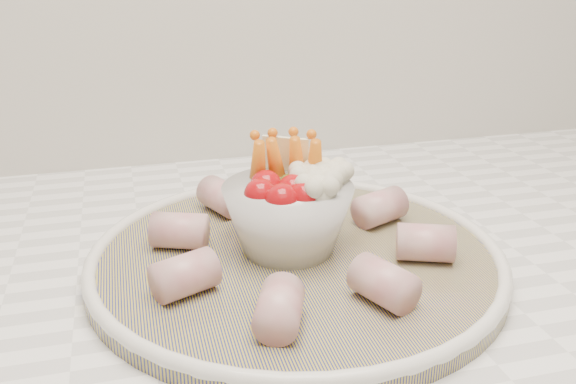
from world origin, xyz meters
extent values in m
cube|color=white|center=(0.00, 1.45, 0.90)|extent=(2.04, 0.62, 0.04)
cylinder|color=navy|center=(0.07, 1.43, 0.93)|extent=(0.37, 0.37, 0.01)
torus|color=white|center=(0.07, 1.43, 0.94)|extent=(0.36, 0.36, 0.01)
sphere|color=#A50A0F|center=(0.04, 1.43, 0.99)|extent=(0.03, 0.03, 0.03)
sphere|color=#A50A0F|center=(0.06, 1.41, 0.99)|extent=(0.03, 0.03, 0.03)
sphere|color=#A50A0F|center=(0.08, 1.42, 0.99)|extent=(0.03, 0.03, 0.03)
sphere|color=#A50A0F|center=(0.05, 1.45, 0.99)|extent=(0.03, 0.03, 0.03)
sphere|color=#A50A0F|center=(0.07, 1.43, 0.99)|extent=(0.03, 0.03, 0.03)
sphere|color=#516D24|center=(0.07, 1.45, 0.99)|extent=(0.02, 0.02, 0.02)
cone|color=orange|center=(0.07, 1.47, 1.00)|extent=(0.04, 0.04, 0.06)
cone|color=orange|center=(0.08, 1.47, 1.00)|extent=(0.03, 0.04, 0.06)
cone|color=orange|center=(0.10, 1.46, 1.00)|extent=(0.03, 0.04, 0.06)
cone|color=orange|center=(0.05, 1.47, 1.00)|extent=(0.02, 0.04, 0.06)
sphere|color=beige|center=(0.10, 1.43, 1.00)|extent=(0.03, 0.03, 0.03)
sphere|color=beige|center=(0.09, 1.42, 1.00)|extent=(0.03, 0.03, 0.03)
sphere|color=beige|center=(0.11, 1.45, 1.00)|extent=(0.03, 0.03, 0.03)
sphere|color=beige|center=(0.09, 1.44, 1.00)|extent=(0.03, 0.03, 0.03)
cube|color=#F0EDBA|center=(0.08, 1.48, 1.00)|extent=(0.04, 0.03, 0.05)
cylinder|color=#B6535C|center=(0.17, 1.47, 0.95)|extent=(0.06, 0.05, 0.03)
cylinder|color=#B6535C|center=(0.11, 1.53, 0.95)|extent=(0.05, 0.06, 0.03)
cylinder|color=#B6535C|center=(0.03, 1.54, 0.95)|extent=(0.05, 0.06, 0.03)
cylinder|color=#B6535C|center=(-0.02, 1.47, 0.95)|extent=(0.06, 0.05, 0.03)
cylinder|color=#B6535C|center=(-0.03, 1.39, 0.95)|extent=(0.06, 0.05, 0.03)
cylinder|color=#B6535C|center=(0.03, 1.32, 0.95)|extent=(0.05, 0.06, 0.03)
cylinder|color=#B6535C|center=(0.12, 1.33, 0.95)|extent=(0.05, 0.06, 0.03)
cylinder|color=#B6535C|center=(0.18, 1.39, 0.95)|extent=(0.06, 0.05, 0.03)
camera|label=1|loc=(-0.06, 0.95, 1.19)|focal=40.00mm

